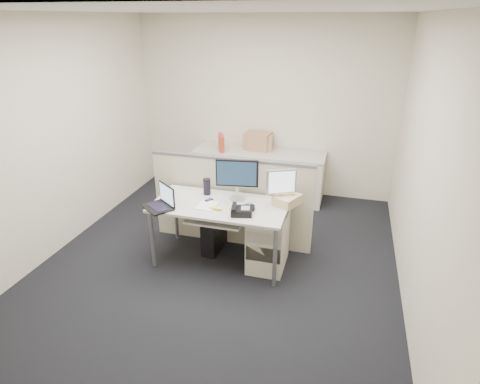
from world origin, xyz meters
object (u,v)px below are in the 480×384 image
(desk, at_px, (220,209))
(laptop, at_px, (157,198))
(monitor_main, at_px, (237,180))
(desk_phone, at_px, (242,211))

(desk, xyz_separation_m, laptop, (-0.62, -0.28, 0.19))
(monitor_main, height_order, laptop, monitor_main)
(desk, height_order, desk_phone, desk_phone)
(monitor_main, distance_m, laptop, 0.90)
(desk, height_order, monitor_main, monitor_main)
(desk, xyz_separation_m, monitor_main, (0.15, 0.18, 0.30))
(laptop, bearing_deg, desk_phone, 43.38)
(desk, distance_m, laptop, 0.71)
(desk_phone, bearing_deg, desk, 137.61)
(laptop, distance_m, desk_phone, 0.93)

